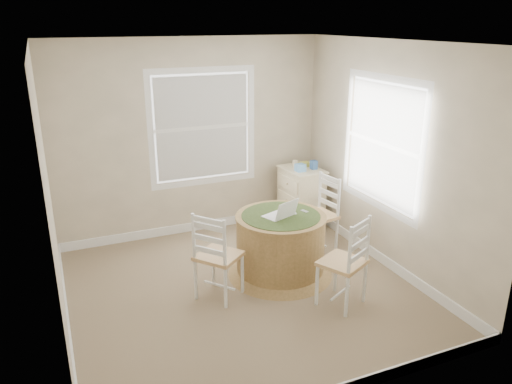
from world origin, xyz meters
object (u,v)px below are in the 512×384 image
chair_near (342,262)px  chair_right (317,215)px  corner_chest (301,197)px  chair_left (219,255)px  laptop (280,214)px  round_table (280,242)px

chair_near → chair_right: same height
chair_right → corner_chest: chair_right is taller
chair_left → chair_near: bearing=-158.9°
chair_right → laptop: chair_right is taller
round_table → chair_near: bearing=-87.7°
round_table → corner_chest: size_ratio=1.42×
chair_left → laptop: (0.78, 0.15, 0.28)m
round_table → chair_left: 0.83m
chair_near → chair_right: size_ratio=1.00×
laptop → corner_chest: 1.57m
chair_near → laptop: (-0.32, 0.79, 0.28)m
chair_left → chair_right: same height
chair_left → chair_right: bearing=-108.0°
round_table → chair_near: chair_near is taller
round_table → chair_near: size_ratio=1.26×
chair_left → chair_right: (1.51, 0.58, 0.00)m
chair_left → corner_chest: size_ratio=1.13×
round_table → chair_near: (0.30, -0.82, 0.08)m
chair_near → chair_right: bearing=-135.8°
chair_near → laptop: size_ratio=2.40×
laptop → corner_chest: laptop is taller
chair_near → corner_chest: bearing=-133.9°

